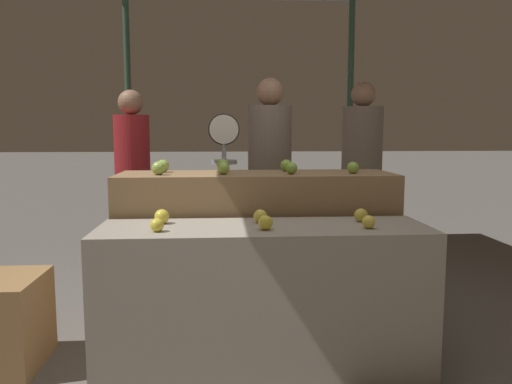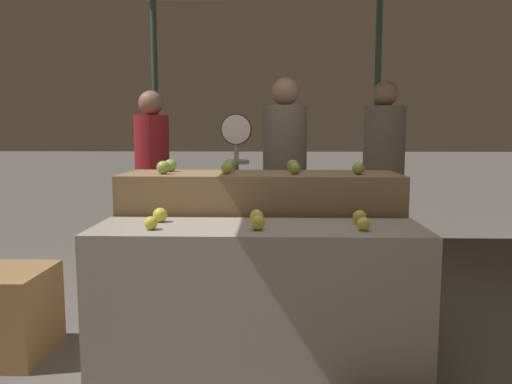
% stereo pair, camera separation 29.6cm
% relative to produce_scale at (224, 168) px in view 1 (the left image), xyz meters
% --- Properties ---
extents(ground_plane, '(60.00, 60.00, 0.00)m').
position_rel_produce_scale_xyz_m(ground_plane, '(0.20, -1.24, -1.04)').
color(ground_plane, '#66605B').
extents(display_counter_front, '(1.79, 0.55, 0.81)m').
position_rel_produce_scale_xyz_m(display_counter_front, '(0.20, -1.24, -0.63)').
color(display_counter_front, gray).
rests_on(display_counter_front, ground_plane).
extents(display_counter_back, '(1.79, 0.55, 1.05)m').
position_rel_produce_scale_xyz_m(display_counter_back, '(0.20, -0.64, -0.51)').
color(display_counter_back, olive).
rests_on(display_counter_back, ground_plane).
extents(apple_front_0, '(0.07, 0.07, 0.07)m').
position_rel_produce_scale_xyz_m(apple_front_0, '(-0.35, -1.35, -0.19)').
color(apple_front_0, gold).
rests_on(apple_front_0, display_counter_front).
extents(apple_front_1, '(0.08, 0.08, 0.08)m').
position_rel_produce_scale_xyz_m(apple_front_1, '(0.20, -1.34, -0.19)').
color(apple_front_1, gold).
rests_on(apple_front_1, display_counter_front).
extents(apple_front_2, '(0.07, 0.07, 0.07)m').
position_rel_produce_scale_xyz_m(apple_front_2, '(0.75, -1.34, -0.19)').
color(apple_front_2, yellow).
rests_on(apple_front_2, display_counter_front).
extents(apple_front_3, '(0.08, 0.08, 0.08)m').
position_rel_produce_scale_xyz_m(apple_front_3, '(-0.35, -1.13, -0.19)').
color(apple_front_3, gold).
rests_on(apple_front_3, display_counter_front).
extents(apple_front_4, '(0.08, 0.08, 0.08)m').
position_rel_produce_scale_xyz_m(apple_front_4, '(0.19, -1.14, -0.19)').
color(apple_front_4, yellow).
rests_on(apple_front_4, display_counter_front).
extents(apple_front_5, '(0.08, 0.08, 0.08)m').
position_rel_produce_scale_xyz_m(apple_front_5, '(0.76, -1.14, -0.19)').
color(apple_front_5, gold).
rests_on(apple_front_5, display_counter_front).
extents(apple_back_0, '(0.09, 0.09, 0.09)m').
position_rel_produce_scale_xyz_m(apple_back_0, '(-0.41, -0.75, 0.05)').
color(apple_back_0, '#8EB247').
rests_on(apple_back_0, display_counter_back).
extents(apple_back_1, '(0.08, 0.08, 0.08)m').
position_rel_produce_scale_xyz_m(apple_back_1, '(-0.01, -0.74, 0.05)').
color(apple_back_1, '#8EB247').
rests_on(apple_back_1, display_counter_back).
extents(apple_back_2, '(0.07, 0.07, 0.07)m').
position_rel_produce_scale_xyz_m(apple_back_2, '(0.42, -0.75, 0.05)').
color(apple_back_2, '#7AA338').
rests_on(apple_back_2, display_counter_back).
extents(apple_back_3, '(0.08, 0.08, 0.08)m').
position_rel_produce_scale_xyz_m(apple_back_3, '(0.82, -0.74, 0.05)').
color(apple_back_3, '#84AD3D').
rests_on(apple_back_3, display_counter_back).
extents(apple_back_4, '(0.08, 0.08, 0.08)m').
position_rel_produce_scale_xyz_m(apple_back_4, '(-0.41, -0.54, 0.05)').
color(apple_back_4, '#8EB247').
rests_on(apple_back_4, display_counter_back).
extents(apple_back_5, '(0.09, 0.09, 0.09)m').
position_rel_produce_scale_xyz_m(apple_back_5, '(-0.01, -0.54, 0.05)').
color(apple_back_5, '#7AA338').
rests_on(apple_back_5, display_counter_back).
extents(apple_back_6, '(0.08, 0.08, 0.08)m').
position_rel_produce_scale_xyz_m(apple_back_6, '(0.42, -0.52, 0.05)').
color(apple_back_6, '#84AD3D').
rests_on(apple_back_6, display_counter_back).
extents(produce_scale, '(0.24, 0.20, 1.45)m').
position_rel_produce_scale_xyz_m(produce_scale, '(0.00, 0.00, 0.00)').
color(produce_scale, '#99999E').
rests_on(produce_scale, ground_plane).
extents(person_vendor_at_scale, '(0.40, 0.40, 1.76)m').
position_rel_produce_scale_xyz_m(person_vendor_at_scale, '(0.39, 0.31, -0.02)').
color(person_vendor_at_scale, '#2D2D38').
rests_on(person_vendor_at_scale, ground_plane).
extents(person_customer_left, '(0.43, 0.43, 1.78)m').
position_rel_produce_scale_xyz_m(person_customer_left, '(1.33, 0.86, -0.01)').
color(person_customer_left, '#2D2D38').
rests_on(person_customer_left, ground_plane).
extents(person_customer_right, '(0.39, 0.39, 1.68)m').
position_rel_produce_scale_xyz_m(person_customer_right, '(-0.81, 0.63, -0.05)').
color(person_customer_right, '#2D2D38').
rests_on(person_customer_right, ground_plane).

